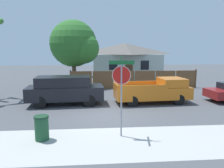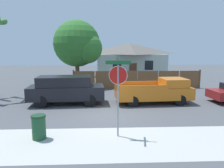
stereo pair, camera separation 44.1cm
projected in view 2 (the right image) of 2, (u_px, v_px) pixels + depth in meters
The scene contains 9 objects.
ground_plane at pixel (106, 115), 12.08m from camera, with size 80.00×80.00×0.00m, color #4C4F54.
sidewalk_strip at pixel (107, 142), 8.53m from camera, with size 36.00×3.20×0.01m.
wooden_fence at pixel (137, 80), 20.21m from camera, with size 11.87×0.12×1.75m.
house at pixel (129, 59), 29.48m from camera, with size 9.14×8.04×4.45m.
oak_tree at pixel (79, 45), 21.07m from camera, with size 4.72×4.50×6.43m.
red_suv at pixel (66, 89), 14.41m from camera, with size 5.00×2.22×1.87m.
orange_pickup at pixel (156, 91), 14.72m from camera, with size 5.15×2.24×1.68m.
stop_sign at pixel (118, 82), 8.81m from camera, with size 1.01×0.91×3.34m.
trash_bin at pixel (39, 127), 8.81m from camera, with size 0.58×0.58×1.00m.
Camera 2 is at (-0.17, -11.67, 3.60)m, focal length 35.00 mm.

